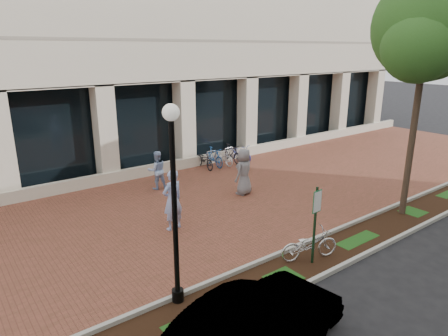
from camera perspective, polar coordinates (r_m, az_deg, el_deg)
ground at (r=15.26m, az=-2.14°, el=-5.02°), size 120.00×120.00×0.00m
brick_plaza at (r=15.26m, az=-2.14°, el=-5.00°), size 40.00×9.00×0.01m
planting_strip at (r=11.75m, az=13.08°, el=-12.45°), size 40.00×1.50×0.01m
curb_plaza_side at (r=12.15m, az=10.36°, el=-10.96°), size 40.00×0.12×0.12m
curb_street_side at (r=11.33m, az=16.07°, el=-13.54°), size 40.00×0.12×0.12m
parking_sign at (r=10.88m, az=12.98°, el=-6.58°), size 0.34×0.07×2.21m
lamppost at (r=8.65m, az=-7.15°, el=-4.14°), size 0.36×0.36×4.59m
street_tree at (r=14.71m, az=26.96°, el=16.68°), size 4.08×3.40×8.00m
locked_bicycle at (r=11.48m, az=12.09°, el=-10.64°), size 1.80×1.13×0.89m
pedestrian_left at (r=12.88m, az=-7.37°, el=-4.55°), size 0.80×0.59×2.01m
pedestrian_mid at (r=16.75m, az=-9.54°, el=-0.31°), size 0.90×0.77×1.62m
pedestrian_right at (r=15.90m, az=2.86°, el=-0.53°), size 1.06×0.86×1.88m
bollard at (r=19.80m, az=2.88°, el=1.52°), size 0.12×0.12×0.92m
bike_rack_cluster at (r=20.15m, az=-0.21°, el=1.76°), size 2.94×1.70×0.96m
sedan_near_curb at (r=7.99m, az=4.36°, el=-21.81°), size 4.27×1.98×1.36m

